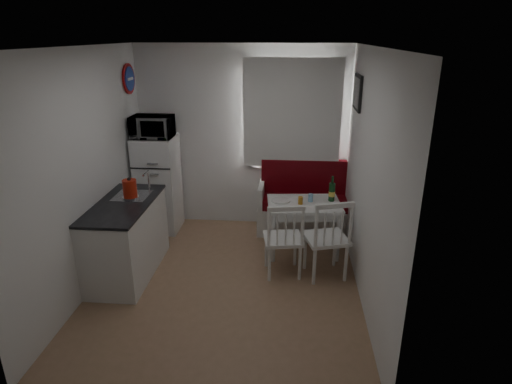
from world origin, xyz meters
TOP-DOWN VIEW (x-y plane):
  - floor at (0.00, 0.00)m, footprint 3.00×3.50m
  - ceiling at (0.00, 0.00)m, footprint 3.00×3.50m
  - wall_back at (0.00, 1.75)m, footprint 3.00×0.02m
  - wall_front at (0.00, -1.75)m, footprint 3.00×0.02m
  - wall_left at (-1.50, 0.00)m, footprint 0.02×3.50m
  - wall_right at (1.50, 0.00)m, footprint 0.02×3.50m
  - window at (0.70, 1.72)m, footprint 1.22×0.06m
  - curtain at (0.70, 1.65)m, footprint 1.35×0.02m
  - kitchen_counter at (-1.20, 0.16)m, footprint 0.62×1.32m
  - wall_sign at (-1.47, 1.45)m, footprint 0.03×0.40m
  - picture_frame at (1.48, 1.10)m, footprint 0.04×0.52m
  - bench at (0.97, 1.51)m, footprint 1.43×0.55m
  - dining_table at (0.89, 0.86)m, footprint 0.98×0.73m
  - chair_left at (0.64, 0.20)m, footprint 0.50×0.49m
  - chair_right at (1.14, 0.19)m, footprint 0.57×0.56m
  - fridge at (-1.18, 1.40)m, footprint 0.55×0.55m
  - microwave at (-1.18, 1.35)m, footprint 0.55×0.37m
  - kettle at (-1.15, 0.29)m, footprint 0.19×0.19m
  - wine_bottle at (1.24, 0.96)m, footprint 0.08×0.08m
  - drinking_glass_orange at (0.84, 0.81)m, footprint 0.06×0.06m
  - drinking_glass_blue at (0.97, 0.91)m, footprint 0.06×0.06m
  - plate at (0.59, 0.88)m, footprint 0.24×0.24m

SIDE VIEW (x-z plane):
  - floor at x=0.00m, z-range -0.01..0.01m
  - bench at x=0.97m, z-range -0.17..0.85m
  - kitchen_counter at x=-1.20m, z-range -0.12..1.04m
  - chair_left at x=0.64m, z-range 0.33..0.83m
  - dining_table at x=0.89m, z-range 0.27..0.96m
  - chair_right at x=1.14m, z-range 0.35..0.88m
  - fridge at x=-1.18m, z-range 0.00..1.38m
  - plate at x=0.59m, z-range 0.69..0.71m
  - drinking_glass_orange at x=0.84m, z-range 0.69..0.79m
  - drinking_glass_blue at x=0.97m, z-range 0.69..0.79m
  - wine_bottle at x=1.24m, z-range 0.69..1.02m
  - kettle at x=-1.15m, z-range 0.90..1.15m
  - wall_back at x=0.00m, z-range 0.00..2.60m
  - wall_front at x=0.00m, z-range 0.00..2.60m
  - wall_left at x=-1.50m, z-range 0.00..2.60m
  - wall_right at x=1.50m, z-range 0.00..2.60m
  - microwave at x=-1.18m, z-range 1.38..1.68m
  - window at x=0.70m, z-range 0.89..2.36m
  - curtain at x=0.70m, z-range 0.93..2.42m
  - picture_frame at x=1.48m, z-range 1.84..2.26m
  - wall_sign at x=-1.47m, z-range 1.95..2.35m
  - ceiling at x=0.00m, z-range 2.59..2.61m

